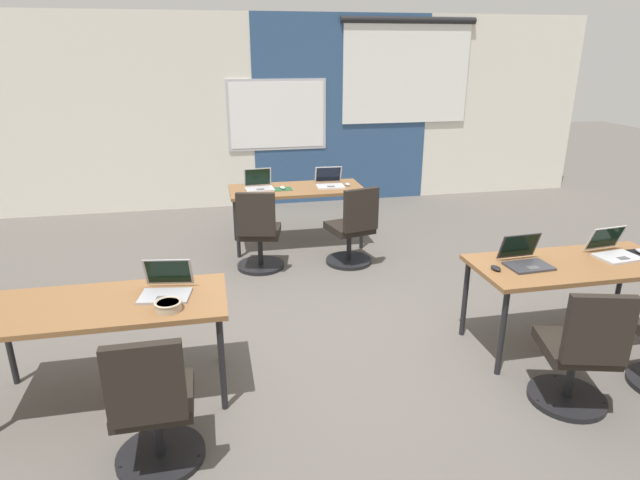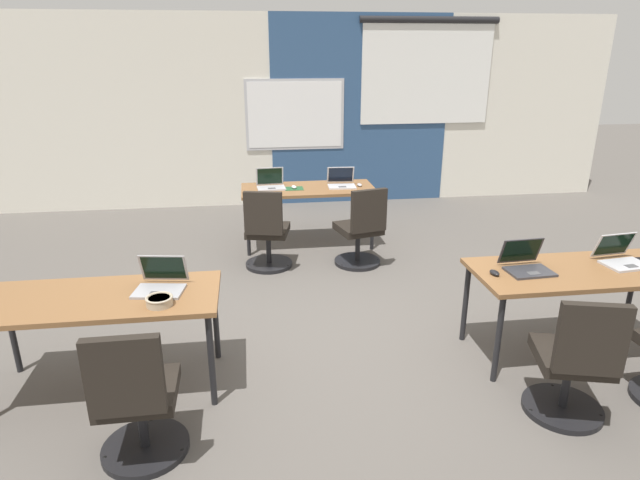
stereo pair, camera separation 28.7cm
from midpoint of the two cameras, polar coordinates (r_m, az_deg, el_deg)
ground_plane at (r=4.72m, az=0.22°, el=-9.48°), size 24.00×24.00×0.00m
back_wall_assembly at (r=8.33m, az=-5.58°, el=13.46°), size 10.00×0.27×2.80m
desk_near_left at (r=3.91m, az=-23.91°, el=-6.96°), size 1.60×0.70×0.72m
desk_near_right at (r=4.61m, az=23.73°, el=-2.93°), size 1.60×0.70×0.72m
desk_far_center at (r=6.50m, az=-3.77°, el=5.03°), size 1.60×0.70×0.72m
laptop_far_left at (r=6.48m, az=-7.79°, el=5.84°), size 0.35×0.29×0.24m
mousepad_far_left at (r=6.44m, az=-5.28°, el=5.41°), size 0.22×0.19×0.00m
mouse_far_left at (r=6.44m, az=-5.29°, el=5.58°), size 0.07×0.11×0.03m
chair_far_left at (r=5.84m, az=-7.92°, el=0.26°), size 0.52×0.58×0.92m
laptop_near_right_inner at (r=4.39m, az=19.28°, el=-1.93°), size 0.35×0.32×0.23m
mouse_near_right_inner at (r=4.22m, az=16.38°, el=-2.91°), size 0.07×0.11×0.03m
chair_near_right_inner at (r=3.93m, az=23.95°, el=-11.51°), size 0.54×0.59×0.92m
laptop_far_right at (r=6.56m, az=-0.24°, el=6.18°), size 0.35×0.33×0.22m
mouse_far_right at (r=6.59m, az=1.70°, el=5.94°), size 0.06×0.10×0.03m
chair_far_right at (r=5.93m, az=2.09°, el=0.74°), size 0.53×0.59×0.92m
laptop_near_left_inner at (r=3.85m, az=-18.13°, el=-4.84°), size 0.37×0.35×0.23m
chair_near_left_inner at (r=3.33m, az=-19.75°, el=-17.01°), size 0.52×0.54×0.92m
laptop_near_right_end at (r=4.86m, az=27.30°, el=-0.99°), size 0.36×0.35×0.22m
mousepad_near_right_end at (r=5.04m, az=29.56°, el=-1.27°), size 0.22×0.19×0.00m
snack_bowl at (r=3.63m, az=-18.08°, el=-6.64°), size 0.18×0.18×0.06m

